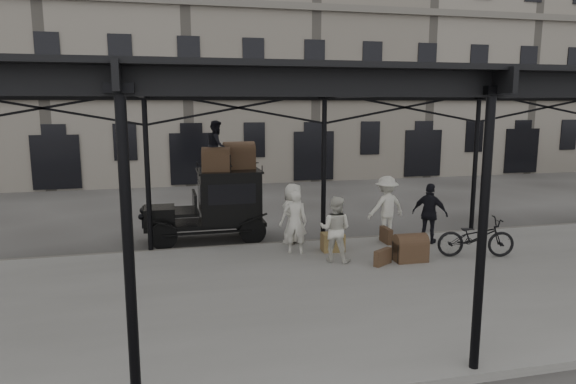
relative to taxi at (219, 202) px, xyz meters
name	(u,v)px	position (x,y,z in m)	size (l,w,h in m)	color
ground	(346,264)	(2.97, -3.17, -1.20)	(120.00, 120.00, 0.00)	#383533
platform	(376,287)	(2.97, -5.17, -1.13)	(28.00, 8.00, 0.15)	slate
canopy	(377,83)	(2.97, -4.89, 3.39)	(22.50, 9.00, 4.74)	black
building_frontage	(242,53)	(2.97, 14.83, 5.80)	(64.00, 8.00, 14.00)	slate
taxi	(219,202)	(0.00, 0.00, 0.00)	(3.65, 1.55, 2.18)	black
porter_left	(295,222)	(1.80, -2.40, -0.18)	(0.64, 0.42, 1.75)	beige
porter_midleft	(335,229)	(2.62, -3.32, -0.21)	(0.82, 0.64, 1.69)	beige
porter_centre	(293,214)	(2.00, -1.37, -0.18)	(0.86, 0.56, 1.75)	beige
porter_official	(430,214)	(5.84, -2.30, -0.18)	(1.03, 0.43, 1.76)	black
porter_right	(386,207)	(4.90, -1.37, -0.12)	(1.21, 0.69, 1.87)	silver
bicycle	(476,237)	(6.38, -3.81, -0.52)	(0.70, 2.01, 1.06)	black
porter_roof	(217,146)	(-0.03, -0.10, 1.72)	(0.73, 0.57, 1.49)	black
steamer_trunk_roof_near	(216,161)	(-0.08, -0.25, 1.28)	(0.82, 0.50, 0.60)	#4F3224
steamer_trunk_roof_far	(239,157)	(0.67, 0.20, 1.32)	(0.95, 0.58, 0.70)	#4F3224
steamer_trunk_platform	(410,250)	(4.52, -3.77, -0.75)	(0.82, 0.50, 0.60)	#4F3224
wicker_hamper	(333,242)	(2.86, -2.43, -0.80)	(0.60, 0.45, 0.50)	olive
suitcase_upright	(386,235)	(4.64, -1.99, -0.83)	(0.15, 0.60, 0.45)	#4F3224
suitcase_flat	(383,257)	(3.70, -3.90, -0.85)	(0.60, 0.15, 0.40)	#4F3224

